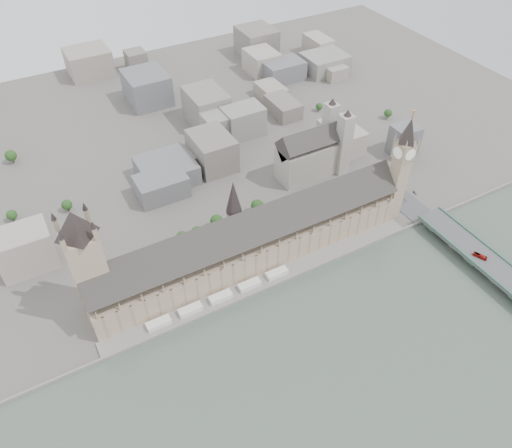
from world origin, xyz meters
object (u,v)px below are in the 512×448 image
westminster_abbey (313,152)px  car_approach (415,193)px  westminster_bridge (492,269)px  victoria_tower (86,262)px  red_bus_north (480,256)px  elizabeth_tower (402,162)px  palace_of_westminster (250,240)px

westminster_abbey → car_approach: bearing=-55.5°
westminster_bridge → victoria_tower: bearing=158.2°
victoria_tower → red_bus_north: victoria_tower is taller
red_bus_north → elizabeth_tower: bearing=80.4°
westminster_bridge → car_approach: (6.63, 98.65, 5.83)m
westminster_bridge → red_bus_north: red_bus_north is taller
palace_of_westminster → red_bus_north: bearing=-31.2°
victoria_tower → elizabeth_tower: bearing=-4.0°
westminster_abbey → car_approach: westminster_abbey is taller
palace_of_westminster → westminster_bridge: 195.05m
palace_of_westminster → westminster_abbey: westminster_abbey is taller
elizabeth_tower → car_approach: (30.63, 3.15, -47.13)m
palace_of_westminster → car_approach: bearing=-2.9°
westminster_bridge → westminster_abbey: 190.56m
victoria_tower → car_approach: (290.63, -14.85, -44.25)m
westminster_abbey → car_approach: size_ratio=14.04×
victoria_tower → westminster_bridge: (284.00, -113.50, -50.08)m
westminster_bridge → elizabeth_tower: bearing=104.1°
westminster_abbey → car_approach: 102.76m
westminster_bridge → red_bus_north: bearing=107.4°
elizabeth_tower → car_approach: bearing=5.9°
victoria_tower → car_approach: size_ratio=20.65×
palace_of_westminster → elizabeth_tower: size_ratio=2.47×
victoria_tower → westminster_bridge: size_ratio=0.31×
car_approach → westminster_bridge: bearing=-82.4°
westminster_abbey → red_bus_north: bearing=-74.5°
elizabeth_tower → westminster_bridge: elizabeth_tower is taller
victoria_tower → car_approach: bearing=-2.9°
elizabeth_tower → westminster_abbey: (-27.08, 87.00, -33.01)m
palace_of_westminster → red_bus_north: 185.45m
palace_of_westminster → red_bus_north: palace_of_westminster is taller
elizabeth_tower → victoria_tower: elizabeth_tower is taller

